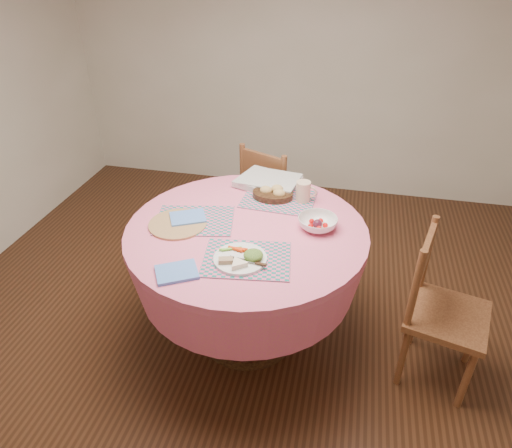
# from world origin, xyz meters

# --- Properties ---
(ground) EXTENTS (4.00, 4.00, 0.00)m
(ground) POSITION_xyz_m (0.00, 0.00, 0.00)
(ground) COLOR #331C0F
(ground) RESTS_ON ground
(room_envelope) EXTENTS (4.01, 4.01, 2.71)m
(room_envelope) POSITION_xyz_m (0.00, 0.00, 1.71)
(room_envelope) COLOR silver
(room_envelope) RESTS_ON ground
(dining_table) EXTENTS (1.24, 1.24, 0.75)m
(dining_table) POSITION_xyz_m (0.00, 0.00, 0.56)
(dining_table) COLOR #E96C80
(dining_table) RESTS_ON ground
(chair_right) EXTENTS (0.47, 0.48, 0.85)m
(chair_right) POSITION_xyz_m (1.00, -0.04, 0.44)
(chair_right) COLOR brown
(chair_right) RESTS_ON ground
(chair_back) EXTENTS (0.52, 0.51, 0.87)m
(chair_back) POSITION_xyz_m (-0.02, 0.85, 0.45)
(chair_back) COLOR brown
(chair_back) RESTS_ON ground
(placemat_front) EXTENTS (0.44, 0.35, 0.01)m
(placemat_front) POSITION_xyz_m (0.07, -0.26, 0.75)
(placemat_front) COLOR #136F65
(placemat_front) RESTS_ON dining_table
(placemat_left) EXTENTS (0.45, 0.37, 0.01)m
(placemat_left) POSITION_xyz_m (-0.28, 0.01, 0.75)
(placemat_left) COLOR #136F65
(placemat_left) RESTS_ON dining_table
(placemat_back) EXTENTS (0.42, 0.32, 0.01)m
(placemat_back) POSITION_xyz_m (0.11, 0.33, 0.75)
(placemat_back) COLOR #136F65
(placemat_back) RESTS_ON dining_table
(wicker_trivet) EXTENTS (0.30, 0.30, 0.01)m
(wicker_trivet) POSITION_xyz_m (-0.35, -0.05, 0.76)
(wicker_trivet) COLOR #A47B47
(wicker_trivet) RESTS_ON dining_table
(napkin_near) EXTENTS (0.23, 0.21, 0.01)m
(napkin_near) POSITION_xyz_m (-0.21, -0.43, 0.76)
(napkin_near) COLOR #5381D5
(napkin_near) RESTS_ON dining_table
(napkin_far) EXTENTS (0.22, 0.21, 0.01)m
(napkin_far) POSITION_xyz_m (-0.32, 0.01, 0.76)
(napkin_far) COLOR #5381D5
(napkin_far) RESTS_ON placemat_left
(dinner_plate) EXTENTS (0.25, 0.25, 0.05)m
(dinner_plate) POSITION_xyz_m (0.05, -0.29, 0.77)
(dinner_plate) COLOR white
(dinner_plate) RESTS_ON placemat_front
(bread_bowl) EXTENTS (0.23, 0.23, 0.08)m
(bread_bowl) POSITION_xyz_m (0.07, 0.34, 0.78)
(bread_bowl) COLOR black
(bread_bowl) RESTS_ON placemat_back
(latte_mug) EXTENTS (0.12, 0.08, 0.11)m
(latte_mug) POSITION_xyz_m (0.25, 0.34, 0.81)
(latte_mug) COLOR beige
(latte_mug) RESTS_ON placemat_back
(fruit_bowl) EXTENTS (0.26, 0.26, 0.06)m
(fruit_bowl) POSITION_xyz_m (0.35, 0.07, 0.78)
(fruit_bowl) COLOR white
(fruit_bowl) RESTS_ON dining_table
(newspaper_stack) EXTENTS (0.41, 0.36, 0.04)m
(newspaper_stack) POSITION_xyz_m (0.02, 0.49, 0.78)
(newspaper_stack) COLOR silver
(newspaper_stack) RESTS_ON dining_table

